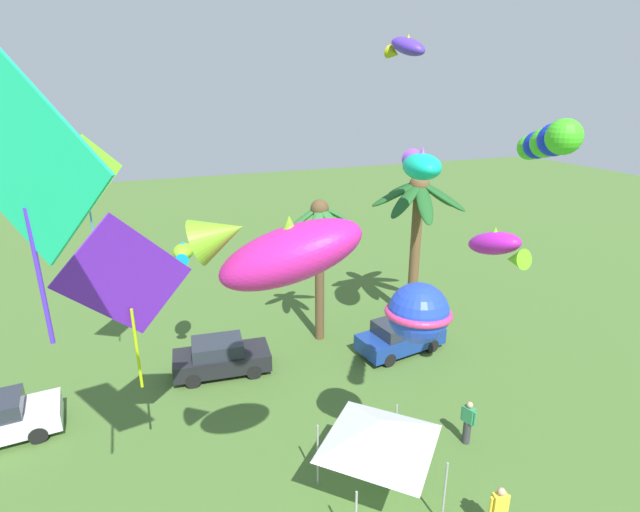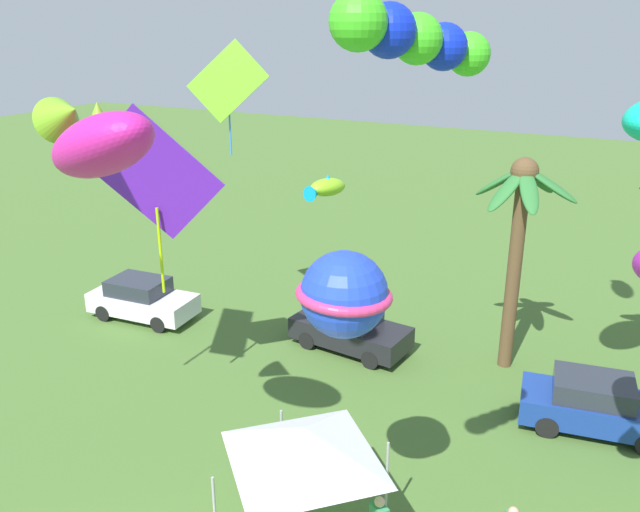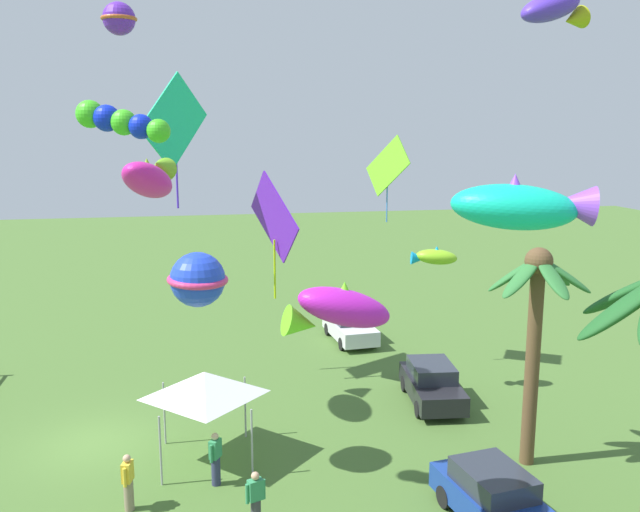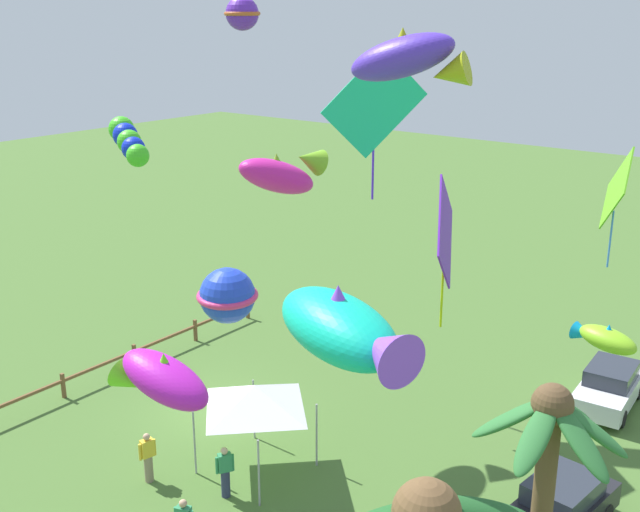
# 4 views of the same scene
# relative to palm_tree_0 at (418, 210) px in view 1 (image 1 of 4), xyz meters

# --- Properties ---
(palm_tree_0) EXTENTS (4.49, 4.42, 7.43)m
(palm_tree_0) POSITION_rel_palm_tree_0_xyz_m (0.00, 0.00, 0.00)
(palm_tree_0) COLOR brown
(palm_tree_0) RESTS_ON ground
(palm_tree_1) EXTENTS (3.11, 2.99, 6.70)m
(palm_tree_1) POSITION_rel_palm_tree_0_xyz_m (-5.17, -0.28, -0.84)
(palm_tree_1) COLOR brown
(palm_tree_1) RESTS_ON ground
(parked_car_0) EXTENTS (4.06, 2.10, 1.51)m
(parked_car_0) POSITION_rel_palm_tree_0_xyz_m (-10.06, -1.58, -4.94)
(parked_car_0) COLOR black
(parked_car_0) RESTS_ON ground
(parked_car_2) EXTENTS (4.11, 2.26, 1.51)m
(parked_car_2) POSITION_rel_palm_tree_0_xyz_m (-2.28, -2.74, -4.94)
(parked_car_2) COLOR navy
(parked_car_2) RESTS_ON ground
(spectator_0) EXTENTS (0.54, 0.31, 1.59)m
(spectator_0) POSITION_rel_palm_tree_0_xyz_m (-4.76, -12.03, -4.88)
(spectator_0) COLOR gray
(spectator_0) RESTS_ON ground
(spectator_1) EXTENTS (0.34, 0.52, 1.59)m
(spectator_1) POSITION_rel_palm_tree_0_xyz_m (-3.23, -8.78, -4.88)
(spectator_1) COLOR #38383D
(spectator_1) RESTS_ON ground
(spectator_2) EXTENTS (0.48, 0.39, 1.59)m
(spectator_2) POSITION_rel_palm_tree_0_xyz_m (-5.63, -9.70, -4.88)
(spectator_2) COLOR #2D3351
(spectator_2) RESTS_ON ground
(festival_tent) EXTENTS (2.86, 2.86, 2.85)m
(festival_tent) POSITION_rel_palm_tree_0_xyz_m (-7.19, -9.94, -3.22)
(festival_tent) COLOR #9E9EA3
(festival_tent) RESTS_ON ground
(kite_diamond_0) EXTENTS (2.83, 2.52, 5.20)m
(kite_diamond_0) POSITION_rel_palm_tree_0_xyz_m (-14.26, -10.69, 4.61)
(kite_diamond_0) COLOR #1ACE88
(kite_diamond_1) EXTENTS (3.33, 1.48, 5.00)m
(kite_diamond_1) POSITION_rel_palm_tree_0_xyz_m (-13.03, -7.06, 0.98)
(kite_diamond_1) COLOR #631FC4
(kite_diamond_2) EXTENTS (2.33, 1.19, 3.56)m
(kite_diamond_2) POSITION_rel_palm_tree_0_xyz_m (-14.01, -2.28, 2.87)
(kite_diamond_2) COLOR #6DCC25
(kite_fish_3) EXTENTS (1.32, 2.62, 1.38)m
(kite_fish_3) POSITION_rel_palm_tree_0_xyz_m (-1.38, -7.07, 0.53)
(kite_fish_3) COLOR #C51EC2
(kite_fish_5) EXTENTS (2.31, 3.42, 1.36)m
(kite_fish_5) POSITION_rel_palm_tree_0_xyz_m (-1.78, -2.71, 2.63)
(kite_fish_5) COLOR #10CCA8
(kite_tube_6) EXTENTS (1.45, 2.26, 1.02)m
(kite_tube_6) POSITION_rel_palm_tree_0_xyz_m (-4.68, -11.74, 4.53)
(kite_tube_6) COLOR green
(kite_ball_7) EXTENTS (2.41, 2.41, 1.55)m
(kite_ball_7) POSITION_rel_palm_tree_0_xyz_m (-6.31, -10.03, 0.22)
(kite_ball_7) COLOR blue
(kite_fish_8) EXTENTS (1.28, 2.04, 1.04)m
(kite_fish_8) POSITION_rel_palm_tree_0_xyz_m (-2.29, -1.94, 7.01)
(kite_fish_8) COLOR #502FC5
(kite_fish_9) EXTENTS (3.41, 2.18, 1.86)m
(kite_fish_9) POSITION_rel_palm_tree_0_xyz_m (-10.30, -11.46, 2.81)
(kite_fish_9) COLOR #D51F94
(kite_fish_10) EXTENTS (1.06, 1.86, 0.76)m
(kite_fish_10) POSITION_rel_palm_tree_0_xyz_m (-11.11, -1.26, -0.35)
(kite_fish_10) COLOR #88CF23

